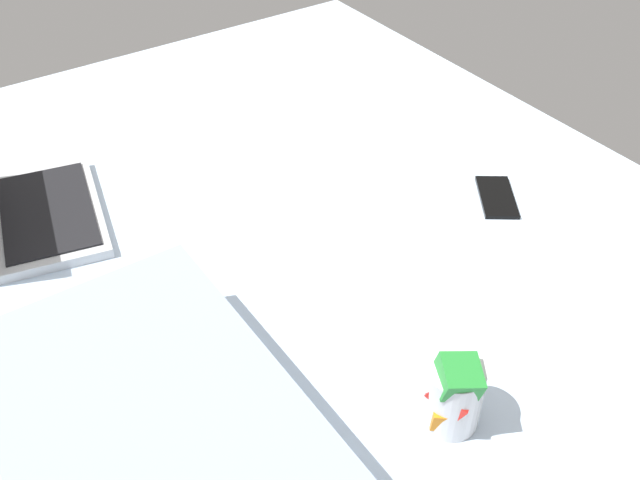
{
  "coord_description": "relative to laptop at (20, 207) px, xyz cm",
  "views": [
    {
      "loc": [
        -95.13,
        62.35,
        106.41
      ],
      "look_at": [
        -12.35,
        6.0,
        24.0
      ],
      "focal_mm": 41.07,
      "sensor_mm": 36.0,
      "label": 1
    }
  ],
  "objects": [
    {
      "name": "bed_mattress",
      "position": [
        -30.0,
        -46.85,
        -13.41
      ],
      "size": [
        180.0,
        140.0,
        18.0
      ],
      "primitive_type": "cube",
      "color": "silver",
      "rests_on": "ground"
    },
    {
      "name": "laptop",
      "position": [
        0.0,
        0.0,
        0.0
      ],
      "size": [
        37.15,
        29.51,
        23.0
      ],
      "rotation": [
        0.0,
        0.0,
        -0.21
      ],
      "color": "#B7BABC",
      "rests_on": "bed_mattress"
    },
    {
      "name": "snack_cup",
      "position": [
        -81.03,
        -37.04,
        1.7
      ],
      "size": [
        9.89,
        9.39,
        13.7
      ],
      "color": "silver",
      "rests_on": "bed_mattress"
    },
    {
      "name": "cell_phone",
      "position": [
        -45.62,
        -82.29,
        -4.01
      ],
      "size": [
        15.36,
        13.63,
        0.8
      ],
      "primitive_type": "cube",
      "rotation": [
        0.0,
        0.0,
        4.1
      ],
      "color": "black",
      "rests_on": "bed_mattress"
    },
    {
      "name": "pillow",
      "position": [
        -63.57,
        1.15,
        2.09
      ],
      "size": [
        52.0,
        36.0,
        13.0
      ],
      "primitive_type": "cube",
      "color": "#8C9EB7",
      "rests_on": "bed_mattress"
    }
  ]
}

